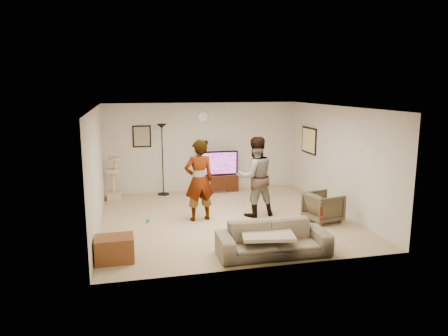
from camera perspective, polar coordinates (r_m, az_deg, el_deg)
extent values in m
cube|color=tan|center=(9.65, 0.16, -6.81)|extent=(5.50, 5.50, 0.02)
cube|color=silver|center=(9.20, 0.17, 8.31)|extent=(5.50, 5.50, 0.02)
cube|color=beige|center=(12.00, -2.89, 2.87)|extent=(5.50, 0.04, 2.50)
cube|color=beige|center=(6.76, 5.59, -3.54)|extent=(5.50, 0.04, 2.50)
cube|color=beige|center=(9.12, -16.90, -0.17)|extent=(0.04, 5.50, 2.50)
cube|color=beige|center=(10.32, 15.18, 1.18)|extent=(0.04, 5.50, 2.50)
cylinder|color=silver|center=(11.88, -2.90, 6.92)|extent=(0.26, 0.04, 0.26)
cube|color=black|center=(11.92, -2.84, 3.45)|extent=(0.25, 0.10, 0.10)
cube|color=gray|center=(11.75, -11.09, 4.23)|extent=(0.42, 0.03, 0.52)
cube|color=#F9DA7B|center=(11.70, 11.45, 3.69)|extent=(0.03, 0.78, 0.62)
cube|color=black|center=(12.02, -0.86, -2.03)|extent=(1.12, 0.45, 0.47)
cube|color=silver|center=(11.69, -0.60, -3.41)|extent=(0.40, 0.30, 0.07)
cube|color=black|center=(11.91, -0.87, 0.67)|extent=(1.15, 0.08, 0.68)
cube|color=#7B48DD|center=(11.86, -0.82, 0.63)|extent=(1.06, 0.01, 0.60)
cylinder|color=black|center=(11.58, -8.34, 1.11)|extent=(0.32, 0.32, 1.96)
cube|color=tan|center=(11.40, -14.81, -1.38)|extent=(0.38, 0.38, 1.14)
imported|color=#BDBCC0|center=(9.28, -3.41, -1.69)|extent=(0.71, 0.51, 1.81)
imported|color=#2A537D|center=(9.61, 4.24, -1.18)|extent=(0.97, 0.79, 1.84)
imported|color=#736652|center=(7.58, 6.69, -9.56)|extent=(1.99, 0.82, 0.58)
cube|color=beige|center=(7.51, 5.89, -8.92)|extent=(1.00, 0.84, 0.06)
cylinder|color=#3D1A08|center=(7.80, 13.08, -5.99)|extent=(0.06, 0.06, 0.25)
imported|color=#453D29|center=(9.58, 13.33, -5.18)|extent=(0.84, 0.82, 0.65)
cube|color=brown|center=(7.54, -14.62, -10.57)|extent=(0.65, 0.49, 0.43)
sphere|color=#079984|center=(9.46, -10.30, -7.05)|extent=(0.08, 0.08, 0.08)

